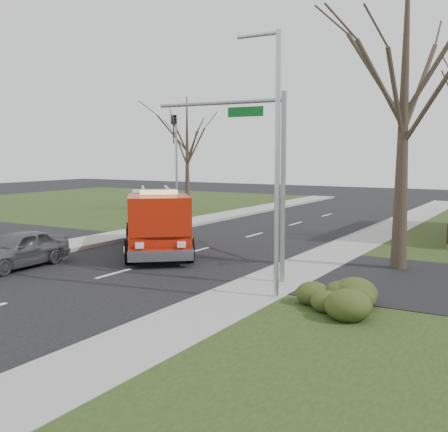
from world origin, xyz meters
The scene contains 11 objects.
ground centered at (0.00, 0.00, 0.00)m, with size 120.00×120.00×0.00m, color black.
sidewalk_right centered at (6.20, 0.00, 0.07)m, with size 2.40×80.00×0.15m, color #9E9F99.
sidewalk_left centered at (-6.20, 0.00, 0.07)m, with size 2.40×80.00×0.15m, color #9E9F99.
hedge_corner centered at (9.00, -1.00, 0.58)m, with size 2.80×2.00×0.90m, color #2F3D16.
bare_tree_near centered at (9.50, 6.00, 7.41)m, with size 6.00×6.00×12.00m.
bare_tree_left centered at (-10.00, 20.00, 5.56)m, with size 4.50×4.50×9.00m.
traffic_signal_mast centered at (5.21, 1.50, 4.71)m, with size 5.29×0.18×6.80m.
streetlight_pole centered at (7.14, -0.50, 4.55)m, with size 1.48×0.16×8.40m.
utility_pole_far centered at (-6.80, 14.00, 3.50)m, with size 0.14×0.14×7.00m, color gray.
fire_engine centered at (-1.35, 4.61, 1.41)m, with size 6.91×7.65×3.12m.
parked_car_maroon centered at (-4.20, -1.00, 0.76)m, with size 1.80×4.48×1.53m, color #4E5155.
Camera 1 is at (14.56, -16.36, 4.69)m, focal length 45.00 mm.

